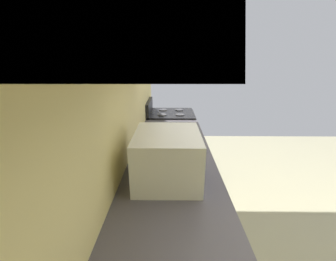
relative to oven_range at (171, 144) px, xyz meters
The scene contains 4 objects.
wall_back 1.77m from the oven_range, 165.89° to the left, with size 3.99×0.12×2.77m, color #E9D584.
oven_range is the anchor object (origin of this frame).
microwave 1.71m from the oven_range, behind, with size 0.44×0.39×0.29m.
bowl 0.88m from the oven_range, behind, with size 0.16×0.16×0.07m.
Camera 1 is at (-1.32, 1.40, 1.60)m, focal length 23.09 mm.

